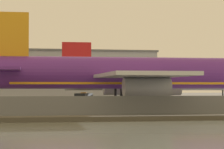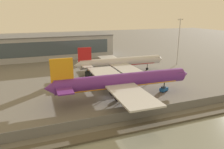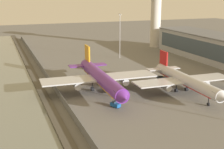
% 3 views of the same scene
% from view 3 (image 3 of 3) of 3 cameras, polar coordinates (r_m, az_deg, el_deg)
% --- Properties ---
extents(ground_plane, '(500.00, 500.00, 0.00)m').
position_cam_3_polar(ground_plane, '(115.08, -2.39, -2.47)').
color(ground_plane, '#66635E').
extents(shoreline_seawall, '(320.00, 3.00, 0.50)m').
position_cam_3_polar(shoreline_seawall, '(110.66, -12.54, -3.40)').
color(shoreline_seawall, '#474238').
rests_on(shoreline_seawall, ground).
extents(perimeter_fence, '(280.00, 0.10, 2.46)m').
position_cam_3_polar(perimeter_fence, '(111.01, -10.27, -2.69)').
color(perimeter_fence, slate).
rests_on(perimeter_fence, ground).
extents(cargo_jet_purple, '(48.04, 41.14, 13.87)m').
position_cam_3_polar(cargo_jet_purple, '(108.81, -2.13, -0.58)').
color(cargo_jet_purple, '#602889').
rests_on(cargo_jet_purple, ground).
extents(passenger_jet_silver, '(42.17, 36.07, 12.18)m').
position_cam_3_polar(passenger_jet_silver, '(111.00, 13.21, -1.01)').
color(passenger_jet_silver, silver).
rests_on(passenger_jet_silver, ground).
extents(baggage_tug, '(3.57, 2.75, 1.80)m').
position_cam_3_polar(baggage_tug, '(96.04, 0.61, -5.51)').
color(baggage_tug, '#19519E').
rests_on(baggage_tug, ground).
extents(ops_van, '(4.13, 5.60, 2.48)m').
position_cam_3_polar(ops_van, '(123.64, 9.42, -0.82)').
color(ops_van, '#1E2328').
rests_on(ops_van, ground).
extents(control_tower, '(12.84, 12.84, 40.17)m').
position_cam_3_polar(control_tower, '(202.30, 8.05, 11.56)').
color(control_tower, beige).
rests_on(control_tower, ground).
extents(terminal_building, '(92.55, 20.96, 13.30)m').
position_cam_3_polar(terminal_building, '(165.12, 19.50, 4.37)').
color(terminal_building, '#9EA3AD').
rests_on(terminal_building, ground).
extents(apron_light_mast_apron_west, '(3.20, 0.40, 23.51)m').
position_cam_3_polar(apron_light_mast_apron_west, '(164.58, 1.45, 7.44)').
color(apron_light_mast_apron_west, '#A8A8AD').
rests_on(apron_light_mast_apron_west, ground).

